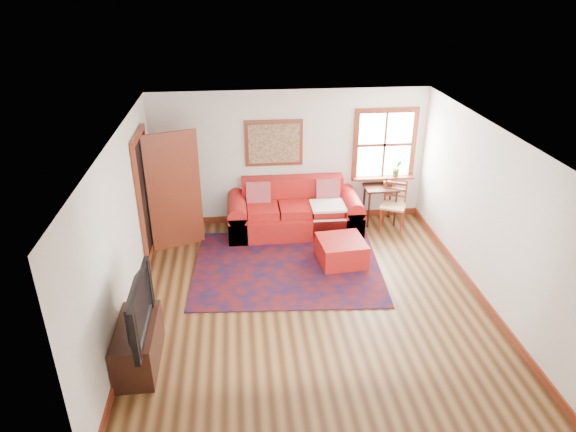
{
  "coord_description": "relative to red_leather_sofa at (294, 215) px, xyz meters",
  "views": [
    {
      "loc": [
        -0.95,
        -6.14,
        4.37
      ],
      "look_at": [
        -0.26,
        0.6,
        1.11
      ],
      "focal_mm": 32.0,
      "sensor_mm": 36.0,
      "label": 1
    }
  ],
  "objects": [
    {
      "name": "ground",
      "position": [
        -0.03,
        -2.28,
        -0.31
      ],
      "size": [
        5.5,
        5.5,
        0.0
      ],
      "primitive_type": "plane",
      "color": "#3A210F",
      "rests_on": "ground"
    },
    {
      "name": "room_envelope",
      "position": [
        -0.03,
        -2.27,
        1.34
      ],
      "size": [
        5.04,
        5.54,
        2.52
      ],
      "color": "silver",
      "rests_on": "ground"
    },
    {
      "name": "window",
      "position": [
        1.75,
        0.42,
        1.0
      ],
      "size": [
        1.18,
        0.2,
        1.38
      ],
      "color": "white",
      "rests_on": "ground"
    },
    {
      "name": "doorway",
      "position": [
        -2.23,
        -0.5,
        0.76
      ],
      "size": [
        0.89,
        1.08,
        2.14
      ],
      "color": "black",
      "rests_on": "ground"
    },
    {
      "name": "framed_artwork",
      "position": [
        -0.33,
        0.43,
        1.24
      ],
      "size": [
        1.05,
        0.07,
        0.85
      ],
      "color": "maroon",
      "rests_on": "ground"
    },
    {
      "name": "persian_rug",
      "position": [
        -0.26,
        -1.3,
        -0.3
      ],
      "size": [
        3.14,
        2.59,
        0.02
      ],
      "primitive_type": "cube",
      "rotation": [
        0.0,
        0.0,
        -0.07
      ],
      "color": "#530F0B",
      "rests_on": "ground"
    },
    {
      "name": "red_leather_sofa",
      "position": [
        0.0,
        0.0,
        0.0
      ],
      "size": [
        2.4,
        0.99,
        0.94
      ],
      "color": "#B01916",
      "rests_on": "ground"
    },
    {
      "name": "red_ottoman",
      "position": [
        0.63,
        -1.24,
        -0.1
      ],
      "size": [
        0.79,
        0.79,
        0.42
      ],
      "primitive_type": "cube",
      "rotation": [
        0.0,
        0.0,
        0.09
      ],
      "color": "#B01916",
      "rests_on": "ground"
    },
    {
      "name": "side_table",
      "position": [
        1.64,
        0.17,
        0.29
      ],
      "size": [
        0.61,
        0.45,
        0.73
      ],
      "color": "black",
      "rests_on": "ground"
    },
    {
      "name": "ladder_back_chair",
      "position": [
        1.83,
        -0.08,
        0.19
      ],
      "size": [
        0.57,
        0.56,
        0.93
      ],
      "color": "tan",
      "rests_on": "ground"
    },
    {
      "name": "media_cabinet",
      "position": [
        -2.28,
        -3.37,
        -0.03
      ],
      "size": [
        0.46,
        1.03,
        0.57
      ],
      "primitive_type": "cube",
      "color": "black",
      "rests_on": "ground"
    },
    {
      "name": "television",
      "position": [
        -2.26,
        -3.49,
        0.59
      ],
      "size": [
        0.15,
        1.18,
        0.68
      ],
      "primitive_type": "imported",
      "rotation": [
        0.0,
        0.0,
        1.57
      ],
      "color": "black",
      "rests_on": "media_cabinet"
    },
    {
      "name": "candle_hurricane",
      "position": [
        -2.23,
        -2.93,
        0.34
      ],
      "size": [
        0.12,
        0.12,
        0.18
      ],
      "color": "silver",
      "rests_on": "media_cabinet"
    }
  ]
}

